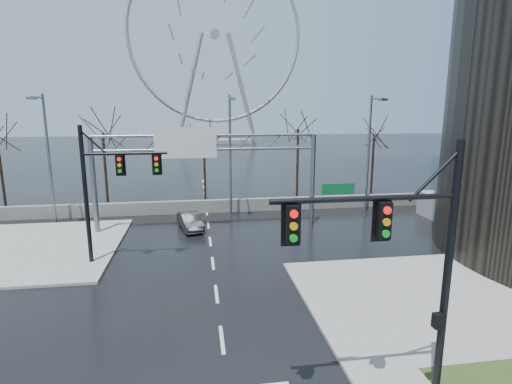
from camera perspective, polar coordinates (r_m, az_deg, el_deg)
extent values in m
plane|color=black|center=(16.67, -4.89, -20.26)|extent=(260.00, 260.00, 0.00)
cube|color=gray|center=(21.28, 23.52, -13.58)|extent=(12.00, 10.00, 0.15)
cube|color=gray|center=(29.39, -28.70, -7.11)|extent=(10.00, 12.00, 0.15)
cube|color=slate|center=(35.13, -7.07, -2.03)|extent=(52.00, 0.50, 1.10)
cylinder|color=black|center=(13.38, 25.65, -10.58)|extent=(0.24, 0.24, 8.00)
cylinder|color=black|center=(11.39, 15.39, -0.94)|extent=(5.40, 0.16, 0.16)
cube|color=black|center=(11.60, 17.80, -3.90)|extent=(0.35, 0.28, 1.05)
cube|color=black|center=(10.72, 5.20, -4.64)|extent=(0.35, 0.28, 1.05)
cylinder|color=black|center=(24.43, -23.14, -0.63)|extent=(0.24, 0.24, 8.00)
cylinder|color=black|center=(23.59, -18.17, 5.23)|extent=(4.60, 0.16, 0.16)
cube|color=black|center=(23.56, -18.86, 3.71)|extent=(0.35, 0.28, 1.05)
cube|color=black|center=(23.29, -14.00, 3.90)|extent=(0.35, 0.28, 1.05)
cylinder|color=slate|center=(30.48, -22.14, 0.76)|extent=(0.36, 0.36, 7.00)
cylinder|color=slate|center=(30.89, 8.07, 1.65)|extent=(0.36, 0.36, 7.00)
cylinder|color=slate|center=(29.21, -7.10, 8.02)|extent=(16.00, 0.20, 0.20)
cylinder|color=slate|center=(29.28, -7.05, 6.07)|extent=(16.00, 0.20, 0.20)
cube|color=#0A5125|center=(29.09, -10.04, 6.93)|extent=(4.20, 0.10, 2.00)
cube|color=silver|center=(29.03, -10.05, 6.92)|extent=(4.40, 0.02, 2.20)
cylinder|color=slate|center=(34.72, -27.45, 4.05)|extent=(0.20, 0.20, 10.00)
cylinder|color=slate|center=(33.49, -28.81, 11.78)|extent=(0.12, 2.20, 0.12)
cube|color=slate|center=(32.54, -29.40, 11.59)|extent=(0.50, 0.70, 0.18)
cylinder|color=slate|center=(32.98, -3.70, 5.00)|extent=(0.20, 0.20, 10.00)
cylinder|color=slate|center=(31.68, -3.64, 13.25)|extent=(0.12, 2.20, 0.12)
cube|color=slate|center=(30.68, -3.47, 13.12)|extent=(0.50, 0.70, 0.18)
cylinder|color=slate|center=(36.03, 15.75, 5.15)|extent=(0.20, 0.20, 10.00)
cylinder|color=slate|center=(34.85, 16.94, 12.63)|extent=(0.12, 2.20, 0.12)
cube|color=slate|center=(33.94, 17.67, 12.46)|extent=(0.50, 0.70, 0.18)
cylinder|color=black|center=(42.22, -32.58, 2.11)|extent=(0.24, 0.24, 6.30)
cylinder|color=black|center=(38.90, -20.72, 2.87)|extent=(0.24, 0.24, 6.75)
cylinder|color=black|center=(39.09, -7.35, 2.90)|extent=(0.24, 0.24, 5.85)
cylinder|color=black|center=(39.25, 5.94, 3.83)|extent=(0.24, 0.24, 7.02)
cylinder|color=black|center=(42.47, 16.28, 3.41)|extent=(0.24, 0.24, 6.12)
cube|color=gray|center=(109.61, -5.59, 7.24)|extent=(18.00, 6.00, 1.00)
torus|color=#B2B2B7|center=(110.97, -5.89, 21.54)|extent=(45.00, 1.00, 45.00)
cylinder|color=#B2B2B7|center=(110.97, -5.89, 21.54)|extent=(2.40, 1.50, 2.40)
cylinder|color=#B2B2B7|center=(109.27, -9.51, 14.21)|extent=(8.28, 1.20, 28.82)
cylinder|color=#B2B2B7|center=(110.01, -1.97, 14.34)|extent=(8.28, 1.20, 28.82)
imported|color=black|center=(30.33, -9.39, -4.15)|extent=(2.17, 4.00, 1.25)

